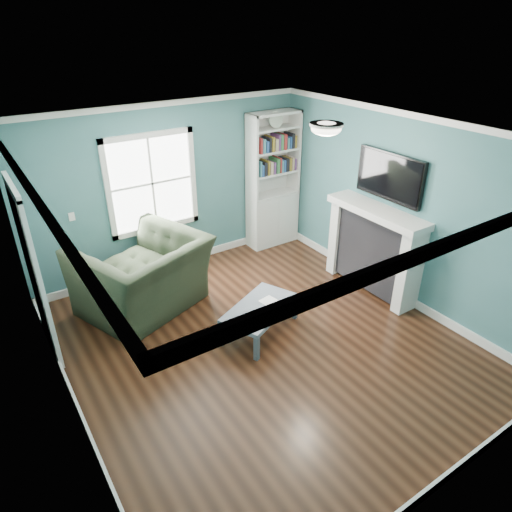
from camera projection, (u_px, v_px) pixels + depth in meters
floor at (263, 343)px, 5.74m from camera, size 5.00×5.00×0.00m
room_walls at (264, 229)px, 5.00m from camera, size 5.00×5.00×5.00m
trim at (264, 257)px, 5.16m from camera, size 4.50×5.00×2.60m
window at (152, 183)px, 6.74m from camera, size 1.40×0.06×1.50m
bookshelf at (273, 194)px, 7.87m from camera, size 0.90×0.35×2.31m
fireplace at (374, 250)px, 6.61m from camera, size 0.44×1.58×1.30m
tv at (390, 176)px, 6.16m from camera, size 0.06×1.10×0.65m
door at (33, 272)px, 5.18m from camera, size 0.12×0.98×2.17m
ceiling_fixture at (326, 128)px, 5.06m from camera, size 0.38×0.38×0.15m
light_switch at (72, 217)px, 6.27m from camera, size 0.08×0.01×0.12m
recliner at (142, 265)px, 6.13m from camera, size 1.83×1.50×1.37m
coffee_table at (260, 310)px, 5.81m from camera, size 1.19×0.96×0.38m
paper_sheet at (271, 302)px, 5.88m from camera, size 0.24×0.29×0.00m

